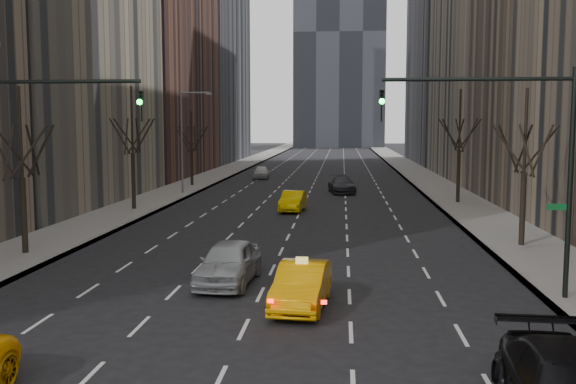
# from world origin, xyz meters

# --- Properties ---
(sidewalk_left) EXTENTS (4.50, 320.00, 0.15)m
(sidewalk_left) POSITION_xyz_m (-12.25, 70.00, 0.07)
(sidewalk_left) COLOR slate
(sidewalk_left) RESTS_ON ground
(sidewalk_right) EXTENTS (4.50, 320.00, 0.15)m
(sidewalk_right) POSITION_xyz_m (12.25, 70.00, 0.07)
(sidewalk_right) COLOR slate
(sidewalk_right) RESTS_ON ground
(tree_lw_b) EXTENTS (3.36, 3.50, 7.82)m
(tree_lw_b) POSITION_xyz_m (-12.00, 18.00, 3.72)
(tree_lw_b) COLOR black
(tree_lw_b) RESTS_ON ground
(tree_lw_c) EXTENTS (3.36, 3.50, 8.74)m
(tree_lw_c) POSITION_xyz_m (-12.00, 34.00, 4.04)
(tree_lw_c) COLOR black
(tree_lw_c) RESTS_ON ground
(tree_lw_d) EXTENTS (3.36, 3.50, 7.36)m
(tree_lw_d) POSITION_xyz_m (-12.00, 52.00, 3.56)
(tree_lw_d) COLOR black
(tree_lw_d) RESTS_ON ground
(tree_rw_b) EXTENTS (3.36, 3.50, 7.82)m
(tree_rw_b) POSITION_xyz_m (12.00, 22.00, 3.72)
(tree_rw_b) COLOR black
(tree_rw_b) RESTS_ON ground
(tree_rw_c) EXTENTS (3.36, 3.50, 8.74)m
(tree_rw_c) POSITION_xyz_m (12.00, 40.00, 4.04)
(tree_rw_c) COLOR black
(tree_rw_c) RESTS_ON ground
(traffic_mast_left) EXTENTS (6.69, 0.39, 8.00)m
(traffic_mast_left) POSITION_xyz_m (-9.11, 12.00, 5.49)
(traffic_mast_left) COLOR black
(traffic_mast_left) RESTS_ON ground
(traffic_mast_right) EXTENTS (6.69, 0.39, 8.00)m
(traffic_mast_right) POSITION_xyz_m (9.11, 12.00, 5.49)
(traffic_mast_right) COLOR black
(traffic_mast_right) RESTS_ON ground
(streetlight_far) EXTENTS (2.83, 0.22, 9.00)m
(streetlight_far) POSITION_xyz_m (-10.84, 45.00, 5.62)
(streetlight_far) COLOR slate
(streetlight_far) RESTS_ON ground
(taxi_sedan) EXTENTS (1.99, 4.70, 1.51)m
(taxi_sedan) POSITION_xyz_m (1.61, 10.54, 0.75)
(taxi_sedan) COLOR #F5A205
(taxi_sedan) RESTS_ON ground
(silver_sedan_ahead) EXTENTS (2.27, 5.03, 1.68)m
(silver_sedan_ahead) POSITION_xyz_m (-1.44, 13.53, 0.84)
(silver_sedan_ahead) COLOR #92969A
(silver_sedan_ahead) RESTS_ON ground
(far_taxi) EXTENTS (1.84, 4.45, 1.43)m
(far_taxi) POSITION_xyz_m (-0.53, 34.71, 0.72)
(far_taxi) COLOR yellow
(far_taxi) RESTS_ON ground
(far_suv_grey) EXTENTS (2.78, 5.38, 1.49)m
(far_suv_grey) POSITION_xyz_m (2.92, 47.30, 0.75)
(far_suv_grey) COLOR #2B2B2F
(far_suv_grey) RESTS_ON ground
(far_car_white) EXTENTS (2.00, 4.37, 1.45)m
(far_car_white) POSITION_xyz_m (-6.27, 61.95, 0.73)
(far_car_white) COLOR silver
(far_car_white) RESTS_ON ground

